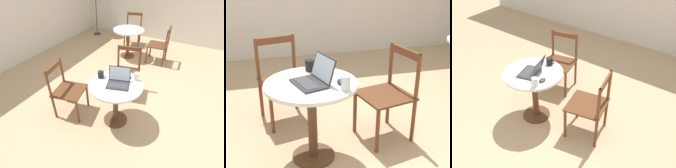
{
  "view_description": "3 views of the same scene",
  "coord_description": "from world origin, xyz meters",
  "views": [
    {
      "loc": [
        -2.24,
        -0.6,
        2.11
      ],
      "look_at": [
        -0.35,
        0.43,
        0.55
      ],
      "focal_mm": 28.0,
      "sensor_mm": 36.0,
      "label": 1
    },
    {
      "loc": [
        -0.88,
        -1.98,
        1.66
      ],
      "look_at": [
        -0.25,
        0.45,
        0.59
      ],
      "focal_mm": 50.0,
      "sensor_mm": 36.0,
      "label": 2
    },
    {
      "loc": [
        1.39,
        -1.57,
        2.36
      ],
      "look_at": [
        -0.2,
        0.5,
        0.54
      ],
      "focal_mm": 40.0,
      "sensor_mm": 36.0,
      "label": 3
    }
  ],
  "objects": [
    {
      "name": "ground_plane",
      "position": [
        0.0,
        0.0,
        0.0
      ],
      "size": [
        16.0,
        16.0,
        0.0
      ],
      "primitive_type": "plane",
      "color": "tan"
    },
    {
      "name": "mug",
      "position": [
        -0.47,
        0.55,
        0.76
      ],
      "size": [
        0.13,
        0.09,
        0.1
      ],
      "color": "black",
      "rests_on": "cafe_table_near"
    },
    {
      "name": "chair_near_right",
      "position": [
        0.24,
        0.45,
        0.44
      ],
      "size": [
        0.53,
        0.53,
        0.86
      ],
      "color": "brown",
      "rests_on": "ground_plane"
    },
    {
      "name": "mouse",
      "position": [
        -0.29,
        0.2,
        0.72
      ],
      "size": [
        0.06,
        0.1,
        0.03
      ],
      "color": "#2D2D33",
      "rests_on": "cafe_table_near"
    },
    {
      "name": "cafe_table_near",
      "position": [
        -0.51,
        0.28,
        0.55
      ],
      "size": [
        0.75,
        0.75,
        0.71
      ],
      "color": "#51331E",
      "rests_on": "ground_plane"
    },
    {
      "name": "chair_near_back",
      "position": [
        -0.69,
        1.04,
        0.44
      ],
      "size": [
        0.54,
        0.54,
        0.86
      ],
      "color": "brown",
      "rests_on": "ground_plane"
    },
    {
      "name": "laptop",
      "position": [
        -0.5,
        0.25,
        0.75
      ],
      "size": [
        0.35,
        0.37,
        0.21
      ],
      "color": "#2D2D33",
      "rests_on": "cafe_table_near"
    },
    {
      "name": "drinking_glass",
      "position": [
        -0.29,
        0.07,
        0.76
      ],
      "size": [
        0.07,
        0.07,
        0.11
      ],
      "color": "silver",
      "rests_on": "cafe_table_near"
    }
  ]
}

